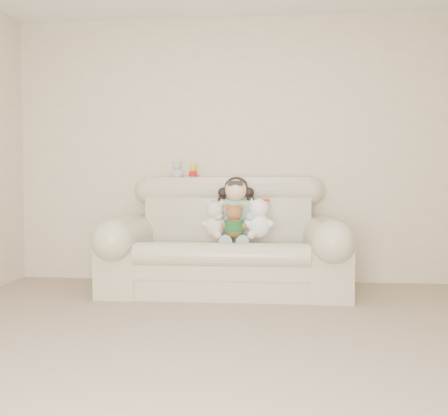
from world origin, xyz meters
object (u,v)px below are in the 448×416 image
Objects in this scene: sofa at (225,234)px; seated_child at (236,210)px; cream_teddy at (215,215)px; white_cat at (259,214)px; brown_teddy at (234,218)px.

sofa is 3.40× the size of seated_child.
seated_child reaches higher than cream_teddy.
brown_teddy is at bearing -152.21° from white_cat.
brown_teddy is (0.09, -0.14, 0.15)m from sofa.
sofa is at bearing 179.06° from white_cat.
cream_teddy is at bearing 175.21° from brown_teddy.
white_cat is (0.21, -0.19, -0.03)m from seated_child.
sofa is 5.67× the size of cream_teddy.
sofa is 0.21m from cream_teddy.
brown_teddy is at bearing -99.12° from seated_child.
white_cat is (0.30, -0.11, 0.19)m from sofa.
white_cat reaches higher than cream_teddy.
cream_teddy is (-0.08, -0.09, 0.17)m from sofa.
white_cat reaches higher than brown_teddy.
white_cat is (0.21, 0.03, 0.03)m from brown_teddy.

